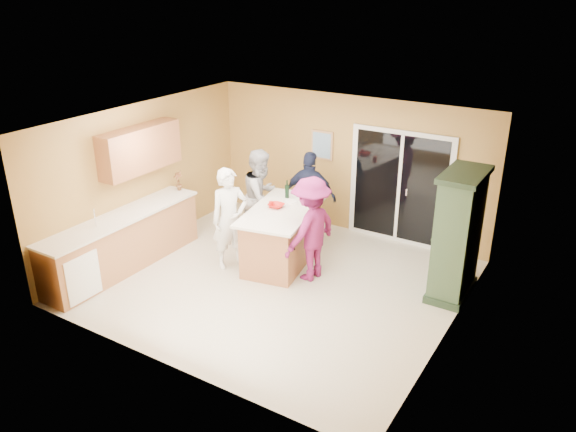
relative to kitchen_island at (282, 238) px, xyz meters
The scene contains 22 objects.
floor 0.84m from the kitchen_island, 64.98° to the right, with size 5.50×5.50×0.00m, color beige.
ceiling 2.26m from the kitchen_island, 64.98° to the right, with size 5.50×5.00×0.10m, color silver.
wall_back 2.06m from the kitchen_island, 80.82° to the left, with size 5.50×0.10×2.60m, color tan.
wall_front 3.27m from the kitchen_island, 84.55° to the right, with size 5.50×0.10×2.60m, color tan.
wall_left 2.67m from the kitchen_island, 165.30° to the right, with size 0.10×5.00×2.60m, color tan.
wall_right 3.23m from the kitchen_island, 11.90° to the right, with size 0.10×5.00×2.60m, color tan.
left_cabinet_run 2.73m from the kitchen_island, 141.76° to the right, with size 0.65×3.05×1.24m.
upper_cabinets 2.81m from the kitchen_island, 159.67° to the right, with size 0.35×1.60×0.75m, color #A66A40.
sliding_door 2.34m from the kitchen_island, 53.46° to the left, with size 1.90×0.07×2.10m.
framed_picture 2.17m from the kitchen_island, 97.76° to the left, with size 0.46×0.04×0.56m.
kitchen_island is the anchor object (origin of this frame).
green_hutch 2.88m from the kitchen_island, ahead, with size 0.57×1.08×1.98m.
woman_white 0.96m from the kitchen_island, 139.61° to the right, with size 0.63×0.41×1.72m, color silver.
woman_grey 0.98m from the kitchen_island, 146.76° to the left, with size 0.86×0.67×1.77m, color #A9A9AB.
woman_navy 1.15m from the kitchen_island, 93.64° to the left, with size 0.99×0.41×1.68m, color #192138.
woman_magenta 0.81m from the kitchen_island, 17.78° to the right, with size 1.10×0.64×1.71m, color #861D64.
serving_bowl 0.56m from the kitchen_island, behind, with size 0.26×0.26×0.06m, color red.
tulip_vase 2.25m from the kitchen_island, behind, with size 0.19×0.13×0.36m, color #B11125.
tumbler_near 0.74m from the kitchen_island, 53.92° to the left, with size 0.08×0.08×0.12m, color red.
tumbler_far 0.61m from the kitchen_island, behind, with size 0.07×0.07×0.11m, color red.
wine_bottle 0.84m from the kitchen_island, 112.70° to the left, with size 0.07×0.07×0.32m.
white_plate 0.64m from the kitchen_island, 98.07° to the left, with size 0.21×0.21×0.01m, color white.
Camera 1 is at (4.29, -6.66, 4.50)m, focal length 35.00 mm.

